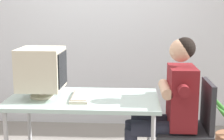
# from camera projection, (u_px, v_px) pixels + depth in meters

# --- Properties ---
(wall_back) EXTENTS (8.00, 0.10, 3.00)m
(wall_back) POSITION_uv_depth(u_px,v_px,m) (123.00, 8.00, 4.15)
(wall_back) COLOR silver
(wall_back) RESTS_ON ground_plane
(desk) EXTENTS (1.32, 0.73, 0.73)m
(desk) POSITION_uv_depth(u_px,v_px,m) (84.00, 103.00, 2.96)
(desk) COLOR #B7B7BC
(desk) RESTS_ON ground_plane
(crt_monitor) EXTENTS (0.38, 0.38, 0.44)m
(crt_monitor) POSITION_uv_depth(u_px,v_px,m) (41.00, 69.00, 2.90)
(crt_monitor) COLOR beige
(crt_monitor) RESTS_ON desk
(keyboard) EXTENTS (0.17, 0.42, 0.03)m
(keyboard) POSITION_uv_depth(u_px,v_px,m) (81.00, 96.00, 2.93)
(keyboard) COLOR beige
(keyboard) RESTS_ON desk
(office_chair) EXTENTS (0.45, 0.45, 0.89)m
(office_chair) POSITION_uv_depth(u_px,v_px,m) (191.00, 125.00, 2.90)
(office_chair) COLOR #4C4C51
(office_chair) RESTS_ON ground_plane
(person_seated) EXTENTS (0.72, 0.59, 1.27)m
(person_seated) POSITION_uv_depth(u_px,v_px,m) (168.00, 104.00, 2.88)
(person_seated) COLOR maroon
(person_seated) RESTS_ON ground_plane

